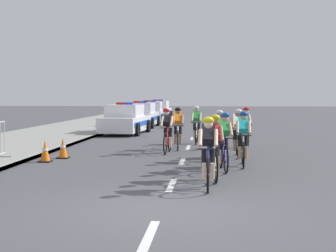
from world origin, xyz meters
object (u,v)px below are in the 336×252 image
cyclist_lead (208,152)px  cyclist_ninth (245,127)px  police_car_nearest (125,120)px  cyclist_fourth (243,138)px  cyclist_eighth (178,128)px  traffic_cone_far (45,151)px  cyclist_sixth (238,132)px  police_car_third (150,113)px  cyclist_third (223,141)px  police_car_second (140,116)px  cyclist_fifth (219,135)px  police_car_furthest (158,111)px  cyclist_second (214,146)px  traffic_cone_near (63,148)px  cyclist_tenth (197,124)px  cyclist_seventh (167,130)px

cyclist_lead → cyclist_ninth: size_ratio=1.00×
police_car_nearest → cyclist_fourth: bearing=-65.2°
cyclist_eighth → traffic_cone_far: (-3.65, -3.79, -0.48)m
cyclist_sixth → traffic_cone_far: size_ratio=2.69×
cyclist_sixth → police_car_third: (-5.16, 19.68, -0.11)m
cyclist_eighth → traffic_cone_far: 5.28m
cyclist_fourth → police_car_third: (-5.21, 21.76, -0.11)m
cyclist_third → police_car_second: police_car_second is taller
cyclist_fifth → police_car_furthest: (-4.56, 26.29, -0.11)m
cyclist_third → cyclist_eighth: 5.33m
cyclist_fourth → cyclist_ninth: bearing=85.8°
cyclist_lead → cyclist_fourth: size_ratio=1.00×
cyclist_second → cyclist_fifth: (0.17, 3.34, 0.00)m
traffic_cone_far → cyclist_lead: bearing=-39.1°
cyclist_eighth → traffic_cone_near: 4.48m
cyclist_fifth → cyclist_ninth: bearing=75.4°
cyclist_second → cyclist_ninth: 7.29m
cyclist_second → cyclist_tenth: 8.69m
cyclist_second → police_car_furthest: police_car_furthest is taller
cyclist_lead → cyclist_fourth: bearing=74.9°
cyclist_fourth → police_car_third: bearing=103.5°
police_car_nearest → police_car_third: (0.00, 10.47, 0.00)m
traffic_cone_near → traffic_cone_far: bearing=-107.0°
cyclist_lead → cyclist_second: size_ratio=1.00×
cyclist_ninth → police_car_furthest: (-5.56, 22.44, -0.11)m
cyclist_fifth → cyclist_ninth: same height
cyclist_fifth → police_car_second: 16.46m
cyclist_fourth → cyclist_seventh: (-2.35, 2.96, 0.00)m
cyclist_fourth → police_car_nearest: bearing=114.8°
police_car_third → cyclist_ninth: bearing=-71.8°
police_car_second → police_car_third: same height
cyclist_sixth → traffic_cone_near: size_ratio=2.69×
cyclist_fourth → police_car_furthest: police_car_furthest is taller
police_car_third → cyclist_third: bearing=-78.4°
cyclist_second → cyclist_seventh: bearing=106.1°
cyclist_tenth → police_car_nearest: (-3.74, 4.96, -0.11)m
cyclist_fourth → traffic_cone_far: (-5.73, 0.41, -0.48)m
cyclist_fourth → cyclist_fifth: bearing=122.8°
cyclist_second → cyclist_fifth: size_ratio=1.00×
cyclist_second → cyclist_ninth: same height
cyclist_eighth → police_car_nearest: police_car_nearest is taller
cyclist_second → cyclist_seventh: same height
cyclist_lead → traffic_cone_far: bearing=140.9°
cyclist_eighth → cyclist_tenth: 2.22m
cyclist_fourth → cyclist_ninth: size_ratio=1.00×
cyclist_eighth → cyclist_ninth: (2.43, 0.66, 0.00)m
cyclist_second → police_car_second: bearing=102.9°
cyclist_third → cyclist_seventh: bearing=114.8°
cyclist_fifth → cyclist_eighth: size_ratio=1.00×
traffic_cone_near → cyclist_sixth: bearing=8.3°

